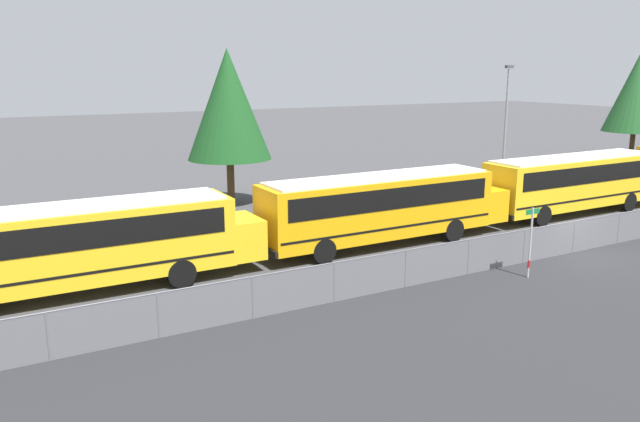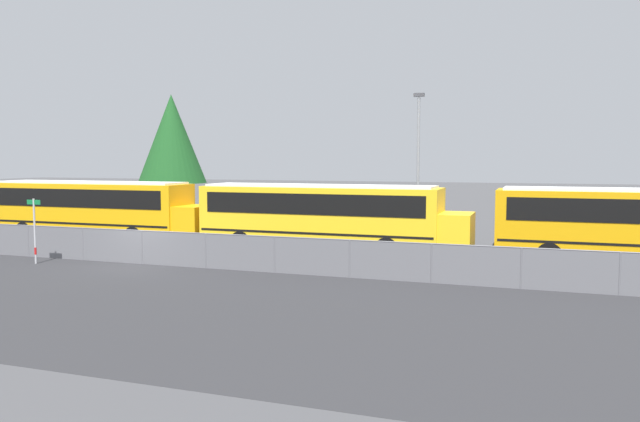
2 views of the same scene
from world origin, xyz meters
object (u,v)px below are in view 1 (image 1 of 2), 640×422
tree_0 (638,91)px  light_pole (506,121)px  school_bus_1 (81,241)px  street_sign (531,241)px  tree_2 (228,105)px  school_bus_3 (576,179)px  school_bus_2 (384,203)px

tree_0 → light_pole: bearing=-167.7°
school_bus_1 → street_sign: (15.28, -6.61, -0.47)m
tree_2 → school_bus_1: bearing=-131.0°
street_sign → tree_2: (-5.05, 18.39, 4.42)m
school_bus_3 → light_pole: light_pole is taller
tree_0 → school_bus_3: bearing=-151.5°
school_bus_2 → tree_0: bearing=19.3°
light_pole → tree_2: size_ratio=0.90×
school_bus_1 → tree_0: (49.47, 12.71, 4.03)m
school_bus_3 → tree_0: 27.01m
school_bus_3 → street_sign: (-10.73, -6.58, -0.47)m
street_sign → school_bus_3: bearing=31.5°
school_bus_1 → tree_0: size_ratio=1.33×
tree_2 → school_bus_2: bearing=-76.7°
school_bus_3 → tree_2: bearing=143.2°
school_bus_2 → tree_0: size_ratio=1.33×
school_bus_2 → tree_2: (-2.80, 11.83, 3.95)m
school_bus_1 → tree_2: (10.23, 11.78, 3.95)m
school_bus_2 → school_bus_3: size_ratio=1.00×
school_bus_1 → school_bus_2: (13.04, -0.04, 0.00)m
school_bus_1 → school_bus_2: size_ratio=1.00×
school_bus_3 → tree_0: (23.46, 12.75, 4.03)m
school_bus_2 → tree_2: bearing=103.3°
school_bus_1 → light_pole: bearing=15.9°
tree_0 → tree_2: (-39.24, -0.93, -0.08)m
street_sign → light_pole: 20.28m
school_bus_2 → light_pole: bearing=27.6°
school_bus_2 → street_sign: size_ratio=4.60×
school_bus_1 → light_pole: size_ratio=1.56×
light_pole → tree_0: tree_0 is taller
school_bus_3 → tree_2: 20.10m
school_bus_3 → light_pole: 9.06m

